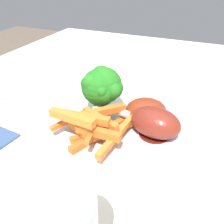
{
  "coord_description": "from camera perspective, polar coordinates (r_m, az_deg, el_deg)",
  "views": [
    {
      "loc": [
        -0.33,
        -0.14,
        0.97
      ],
      "look_at": [
        -0.0,
        -0.0,
        0.76
      ],
      "focal_mm": 41.02,
      "sensor_mm": 36.0,
      "label": 1
    }
  ],
  "objects": [
    {
      "name": "broccoli_floret_middle",
      "position": [
        0.43,
        -1.97,
        6.03
      ],
      "size": [
        0.07,
        0.07,
        0.08
      ],
      "color": "#7DB15B",
      "rests_on": "dinner_plate"
    },
    {
      "name": "carrot_fries_pile",
      "position": [
        0.38,
        -4.41,
        -3.03
      ],
      "size": [
        0.12,
        0.12,
        0.05
      ],
      "color": "orange",
      "rests_on": "dinner_plate"
    },
    {
      "name": "dining_table",
      "position": [
        0.5,
        0.01,
        -12.2
      ],
      "size": [
        1.16,
        0.89,
        0.73
      ],
      "color": "silver",
      "rests_on": "ground_plane"
    },
    {
      "name": "dinner_plate",
      "position": [
        0.43,
        0.0,
        -2.94
      ],
      "size": [
        0.27,
        0.27,
        0.01
      ],
      "primitive_type": "cylinder",
      "color": "silver",
      "rests_on": "dining_table"
    },
    {
      "name": "broccoli_floret_front",
      "position": [
        0.43,
        -2.34,
        5.38
      ],
      "size": [
        0.06,
        0.07,
        0.08
      ],
      "color": "#93B04A",
      "rests_on": "dinner_plate"
    },
    {
      "name": "chicken_drumstick_near",
      "position": [
        0.43,
        6.82,
        0.28
      ],
      "size": [
        0.07,
        0.13,
        0.04
      ],
      "color": "#611C0E",
      "rests_on": "dinner_plate"
    },
    {
      "name": "chicken_drumstick_far",
      "position": [
        0.39,
        9.03,
        -2.18
      ],
      "size": [
        0.07,
        0.14,
        0.05
      ],
      "color": "#581811",
      "rests_on": "dinner_plate"
    },
    {
      "name": "fork",
      "position": [
        0.62,
        -18.06,
        6.04
      ],
      "size": [
        0.19,
        0.02,
        0.0
      ],
      "primitive_type": "cube",
      "rotation": [
        0.0,
        0.0,
        3.13
      ],
      "color": "silver",
      "rests_on": "dining_table"
    }
  ]
}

